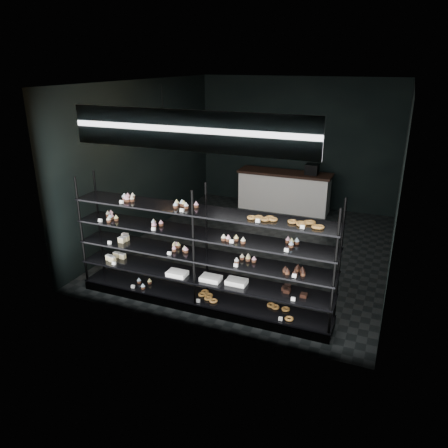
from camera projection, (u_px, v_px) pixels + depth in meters
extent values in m
cube|color=black|center=(257.00, 247.00, 8.82)|extent=(5.00, 6.00, 0.01)
cube|color=black|center=(262.00, 82.00, 7.70)|extent=(5.00, 6.00, 0.01)
cube|color=black|center=(297.00, 144.00, 10.86)|extent=(5.00, 0.01, 3.20)
cube|color=black|center=(188.00, 221.00, 5.66)|extent=(5.00, 0.01, 3.20)
cube|color=black|center=(146.00, 159.00, 9.15)|extent=(0.01, 6.00, 3.20)
cube|color=black|center=(400.00, 183.00, 7.37)|extent=(0.01, 6.00, 3.20)
cube|color=black|center=(201.00, 302.00, 6.72)|extent=(4.00, 0.50, 0.12)
cylinder|color=black|center=(82.00, 233.00, 6.90)|extent=(0.04, 0.04, 1.85)
cylinder|color=black|center=(99.00, 224.00, 7.28)|extent=(0.04, 0.04, 1.85)
cylinder|color=black|center=(194.00, 253.00, 6.20)|extent=(0.04, 0.04, 1.85)
cylinder|color=black|center=(206.00, 242.00, 6.58)|extent=(0.04, 0.04, 1.85)
cylinder|color=black|center=(334.00, 278.00, 5.50)|extent=(0.04, 0.04, 1.85)
cylinder|color=black|center=(339.00, 264.00, 5.88)|extent=(0.04, 0.04, 1.85)
cube|color=black|center=(201.00, 297.00, 6.69)|extent=(4.00, 0.50, 0.03)
cube|color=black|center=(201.00, 277.00, 6.56)|extent=(4.00, 0.50, 0.02)
cube|color=black|center=(200.00, 256.00, 6.44)|extent=(4.00, 0.50, 0.02)
cube|color=black|center=(200.00, 234.00, 6.32)|extent=(4.00, 0.50, 0.02)
cube|color=black|center=(199.00, 211.00, 6.19)|extent=(4.00, 0.50, 0.02)
cube|color=white|center=(119.00, 202.00, 6.46)|extent=(0.06, 0.04, 0.06)
cube|color=white|center=(180.00, 210.00, 6.10)|extent=(0.06, 0.04, 0.06)
cube|color=white|center=(256.00, 221.00, 5.70)|extent=(0.05, 0.04, 0.06)
cube|color=white|center=(304.00, 227.00, 5.48)|extent=(0.06, 0.04, 0.06)
cube|color=white|center=(101.00, 221.00, 6.72)|extent=(0.06, 0.04, 0.06)
cube|color=white|center=(153.00, 229.00, 6.39)|extent=(0.05, 0.04, 0.06)
cube|color=white|center=(232.00, 242.00, 5.94)|extent=(0.06, 0.04, 0.06)
cube|color=white|center=(285.00, 250.00, 5.68)|extent=(0.06, 0.04, 0.06)
cube|color=white|center=(108.00, 242.00, 6.81)|extent=(0.06, 0.04, 0.06)
cube|color=white|center=(170.00, 254.00, 6.42)|extent=(0.05, 0.04, 0.06)
cube|color=white|center=(239.00, 266.00, 6.03)|extent=(0.05, 0.04, 0.06)
cube|color=white|center=(291.00, 275.00, 5.77)|extent=(0.06, 0.04, 0.06)
cube|color=white|center=(113.00, 263.00, 6.91)|extent=(0.06, 0.04, 0.06)
cube|color=white|center=(291.00, 299.00, 5.89)|extent=(0.06, 0.04, 0.06)
cube|color=white|center=(133.00, 287.00, 6.91)|extent=(0.06, 0.04, 0.06)
cube|color=white|center=(200.00, 301.00, 6.50)|extent=(0.05, 0.04, 0.06)
cube|color=white|center=(279.00, 319.00, 6.06)|extent=(0.06, 0.04, 0.06)
cube|color=#0C0D3C|center=(188.00, 130.00, 5.33)|extent=(3.20, 0.04, 0.45)
cube|color=white|center=(187.00, 131.00, 5.31)|extent=(3.30, 0.02, 0.50)
cylinder|color=black|center=(162.00, 103.00, 7.10)|extent=(0.01, 0.01, 0.56)
sphere|color=#EE9753|center=(164.00, 131.00, 7.26)|extent=(0.34, 0.34, 0.34)
cube|color=white|center=(284.00, 192.00, 10.87)|extent=(2.21, 0.60, 0.92)
cube|color=black|center=(285.00, 173.00, 10.70)|extent=(2.29, 0.65, 0.06)
cube|color=black|center=(312.00, 169.00, 10.41)|extent=(0.30, 0.30, 0.25)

